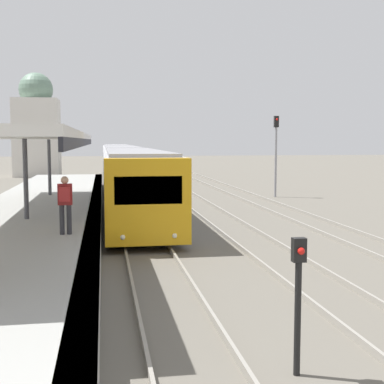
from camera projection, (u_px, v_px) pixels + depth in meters
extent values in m
cube|color=beige|center=(24.00, 136.00, 17.98)|extent=(4.00, 20.53, 0.20)
cube|color=black|center=(84.00, 142.00, 18.33)|extent=(0.08, 20.53, 0.24)
cylinder|color=#47474C|center=(26.00, 179.00, 18.13)|extent=(0.16, 0.16, 2.73)
cylinder|color=#47474C|center=(49.00, 167.00, 26.19)|extent=(0.16, 0.16, 2.73)
cylinder|color=#2D2D33|center=(62.00, 220.00, 15.22)|extent=(0.14, 0.14, 0.85)
cylinder|color=#2D2D33|center=(69.00, 219.00, 15.25)|extent=(0.14, 0.14, 0.85)
cube|color=maroon|center=(65.00, 194.00, 15.16)|extent=(0.40, 0.22, 0.60)
sphere|color=tan|center=(65.00, 180.00, 15.13)|extent=(0.22, 0.22, 0.22)
cube|color=#B22828|center=(64.00, 194.00, 14.97)|extent=(0.30, 0.18, 0.40)
cube|color=gold|center=(148.00, 201.00, 16.79)|extent=(2.69, 0.70, 2.72)
cube|color=black|center=(148.00, 190.00, 16.43)|extent=(2.10, 0.04, 0.87)
sphere|color=#EFEACC|center=(123.00, 237.00, 16.43)|extent=(0.16, 0.16, 0.16)
sphere|color=#EFEACC|center=(175.00, 236.00, 16.69)|extent=(0.16, 0.16, 0.16)
cube|color=#B7B7BC|center=(134.00, 183.00, 24.31)|extent=(2.69, 14.61, 2.72)
cube|color=gray|center=(133.00, 151.00, 24.17)|extent=(2.37, 14.32, 0.12)
cube|color=black|center=(134.00, 176.00, 24.28)|extent=(2.71, 13.44, 0.71)
cylinder|color=black|center=(110.00, 228.00, 19.58)|extent=(0.12, 0.70, 0.70)
cylinder|color=black|center=(172.00, 226.00, 19.96)|extent=(0.12, 0.70, 0.70)
cylinder|color=black|center=(108.00, 200.00, 28.91)|extent=(0.12, 0.70, 0.70)
cylinder|color=black|center=(150.00, 199.00, 29.28)|extent=(0.12, 0.70, 0.70)
cube|color=#B7B7BC|center=(122.00, 167.00, 38.99)|extent=(2.69, 14.61, 2.72)
cube|color=gray|center=(122.00, 147.00, 38.86)|extent=(2.37, 14.32, 0.12)
cube|color=black|center=(122.00, 163.00, 38.97)|extent=(2.71, 13.44, 0.71)
cylinder|color=black|center=(107.00, 190.00, 34.27)|extent=(0.12, 0.70, 0.70)
cylinder|color=black|center=(143.00, 190.00, 34.64)|extent=(0.12, 0.70, 0.70)
cylinder|color=black|center=(106.00, 180.00, 43.59)|extent=(0.12, 0.70, 0.70)
cylinder|color=black|center=(134.00, 179.00, 43.97)|extent=(0.12, 0.70, 0.70)
cube|color=#B7B7BC|center=(117.00, 160.00, 53.68)|extent=(2.69, 14.61, 2.72)
cube|color=gray|center=(117.00, 145.00, 53.54)|extent=(2.37, 14.32, 0.12)
cube|color=black|center=(117.00, 157.00, 53.65)|extent=(2.71, 13.44, 0.71)
cylinder|color=black|center=(106.00, 175.00, 48.95)|extent=(0.12, 0.70, 0.70)
cylinder|color=black|center=(131.00, 175.00, 49.33)|extent=(0.12, 0.70, 0.70)
cylinder|color=black|center=(105.00, 170.00, 58.28)|extent=(0.12, 0.70, 0.70)
cylinder|color=black|center=(126.00, 170.00, 58.65)|extent=(0.12, 0.70, 0.70)
cylinder|color=black|center=(298.00, 319.00, 8.00)|extent=(0.10, 0.10, 1.75)
cube|color=black|center=(299.00, 250.00, 7.90)|extent=(0.20, 0.14, 0.36)
sphere|color=red|center=(301.00, 251.00, 7.81)|extent=(0.11, 0.11, 0.11)
cylinder|color=gray|center=(276.00, 157.00, 33.28)|extent=(0.14, 0.14, 5.05)
cube|color=black|center=(276.00, 122.00, 33.07)|extent=(0.28, 0.20, 0.70)
sphere|color=red|center=(277.00, 119.00, 32.94)|extent=(0.14, 0.14, 0.14)
cube|color=silver|center=(37.00, 138.00, 53.08)|extent=(4.32, 4.32, 7.62)
sphere|color=slate|center=(36.00, 90.00, 52.63)|extent=(3.32, 3.32, 3.32)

